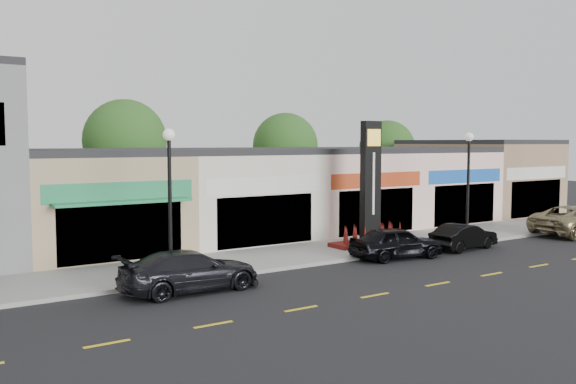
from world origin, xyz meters
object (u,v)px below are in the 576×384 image
pylon_sign (370,201)px  car_black_sedan (396,242)px  car_dark_sedan (190,271)px  lamp_east_near (468,175)px  lamp_west_near (170,188)px  car_black_conv (464,237)px

pylon_sign → car_black_sedan: pylon_sign is taller
car_dark_sedan → lamp_east_near: bearing=-85.0°
lamp_west_near → lamp_east_near: size_ratio=1.00×
pylon_sign → car_black_sedan: bearing=-107.6°
lamp_west_near → lamp_east_near: (16.00, 0.00, 0.00)m
lamp_west_near → car_black_sedan: bearing=-6.1°
lamp_west_near → car_dark_sedan: size_ratio=1.11×
car_black_conv → pylon_sign: bearing=44.7°
lamp_west_near → car_dark_sedan: 3.19m
lamp_east_near → pylon_sign: pylon_sign is taller
lamp_west_near → pylon_sign: (11.00, 1.70, -1.20)m
lamp_west_near → car_black_conv: 14.75m
lamp_east_near → car_dark_sedan: size_ratio=1.11×
car_dark_sedan → car_black_conv: bearing=-88.9°
pylon_sign → car_black_conv: bearing=-39.7°
lamp_east_near → car_black_conv: size_ratio=1.45×
car_dark_sedan → lamp_west_near: bearing=0.9°
lamp_east_near → car_black_sedan: (-5.88, -1.08, -2.76)m
car_dark_sedan → car_black_sedan: 10.09m
lamp_east_near → car_black_sedan: size_ratio=1.29×
lamp_west_near → car_black_sedan: 10.54m
lamp_east_near → car_black_conv: bearing=-144.0°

